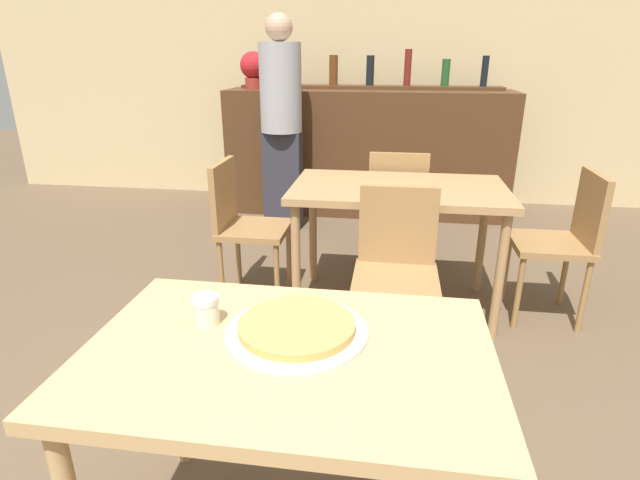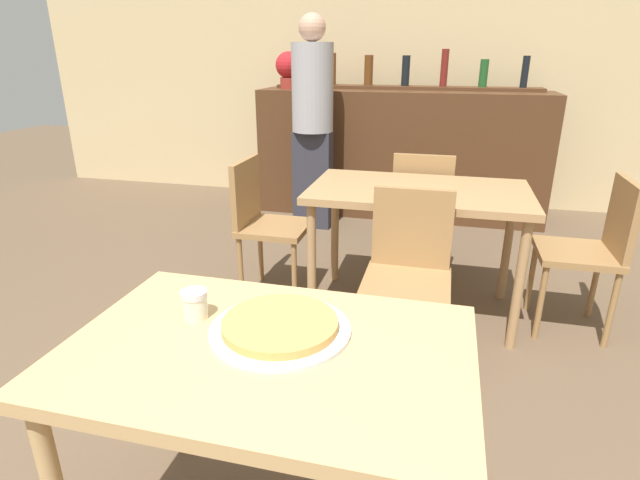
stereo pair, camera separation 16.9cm
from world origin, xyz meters
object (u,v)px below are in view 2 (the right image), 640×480
object	(u,v)px
chair_far_side_back	(422,204)
chair_far_side_right	(594,245)
pizza_tray	(280,326)
potted_plant	(289,68)
person_standing	(313,117)
chair_far_side_front	(408,266)
cheese_shaker	(195,304)
chair_far_side_left	(263,218)

from	to	relation	value
chair_far_side_back	chair_far_side_right	size ratio (longest dim) A/B	1.00
pizza_tray	potted_plant	world-z (taller)	potted_plant
chair_far_side_right	person_standing	size ratio (longest dim) A/B	0.49
chair_far_side_back	pizza_tray	bearing A→B (deg)	82.46
chair_far_side_back	person_standing	distance (m)	1.35
chair_far_side_front	person_standing	world-z (taller)	person_standing
person_standing	cheese_shaker	bearing A→B (deg)	-81.69
chair_far_side_right	pizza_tray	distance (m)	2.00
chair_far_side_back	pizza_tray	distance (m)	2.14
chair_far_side_left	person_standing	size ratio (longest dim) A/B	0.49
chair_far_side_front	pizza_tray	world-z (taller)	chair_far_side_front
chair_far_side_back	person_standing	world-z (taller)	person_standing
person_standing	potted_plant	size ratio (longest dim) A/B	5.32
chair_far_side_right	chair_far_side_front	bearing A→B (deg)	-60.20
chair_far_side_back	chair_far_side_left	distance (m)	1.07
chair_far_side_right	person_standing	world-z (taller)	person_standing
chair_far_side_front	chair_far_side_right	distance (m)	1.07
chair_far_side_back	chair_far_side_right	xyz separation A→B (m)	(0.92, -0.53, 0.00)
chair_far_side_front	person_standing	xyz separation A→B (m)	(-0.97, 1.89, 0.44)
pizza_tray	cheese_shaker	size ratio (longest dim) A/B	4.61
chair_far_side_front	chair_far_side_back	distance (m)	1.06
chair_far_side_front	chair_far_side_back	size ratio (longest dim) A/B	1.00
person_standing	chair_far_side_back	bearing A→B (deg)	-40.46
chair_far_side_right	person_standing	bearing A→B (deg)	-125.61
chair_far_side_left	pizza_tray	world-z (taller)	chair_far_side_left
chair_far_side_front	chair_far_side_right	world-z (taller)	same
person_standing	chair_far_side_right	bearing A→B (deg)	-35.61
chair_far_side_left	cheese_shaker	world-z (taller)	chair_far_side_left
chair_far_side_right	pizza_tray	world-z (taller)	chair_far_side_right
chair_far_side_left	potted_plant	bearing A→B (deg)	12.40
pizza_tray	potted_plant	distance (m)	3.68
chair_far_side_front	pizza_tray	distance (m)	1.12
cheese_shaker	person_standing	distance (m)	2.96
chair_far_side_left	chair_far_side_back	bearing A→B (deg)	-60.20
pizza_tray	chair_far_side_right	bearing A→B (deg)	52.74
chair_far_side_right	chair_far_side_left	bearing A→B (deg)	-90.00
chair_far_side_left	potted_plant	size ratio (longest dim) A/B	2.61
pizza_tray	cheese_shaker	distance (m)	0.27
chair_far_side_left	person_standing	xyz separation A→B (m)	(-0.05, 1.36, 0.44)
pizza_tray	person_standing	bearing A→B (deg)	103.25
chair_far_side_left	pizza_tray	size ratio (longest dim) A/B	2.17
chair_far_side_front	potted_plant	xyz separation A→B (m)	(-1.34, 2.42, 0.82)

